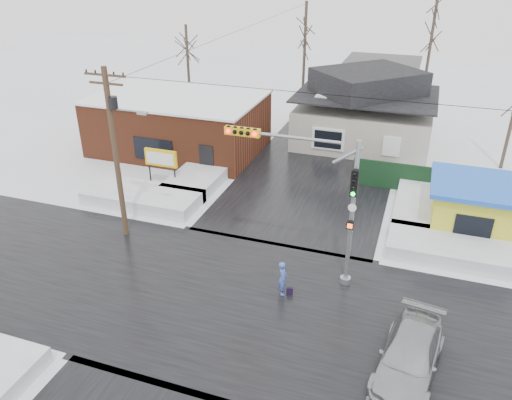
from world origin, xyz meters
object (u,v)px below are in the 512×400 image
(traffic_signal, at_px, (317,190))
(car, at_px, (409,357))
(utility_pole, at_px, (116,146))
(marquee_sign, at_px, (161,159))
(pedestrian, at_px, (283,278))
(kiosk, at_px, (472,207))

(traffic_signal, xyz_separation_m, car, (4.66, -4.63, -3.82))
(utility_pole, relative_size, car, 1.82)
(traffic_signal, bearing_deg, utility_pole, 177.05)
(utility_pole, relative_size, marquee_sign, 3.53)
(utility_pole, height_order, marquee_sign, utility_pole)
(pedestrian, distance_m, car, 6.35)
(marquee_sign, distance_m, pedestrian, 13.36)
(utility_pole, relative_size, kiosk, 1.96)
(traffic_signal, height_order, car, traffic_signal)
(traffic_signal, height_order, marquee_sign, traffic_signal)
(utility_pole, xyz_separation_m, kiosk, (17.43, 6.49, -3.65))
(car, bearing_deg, marquee_sign, 153.49)
(traffic_signal, relative_size, utility_pole, 0.78)
(kiosk, height_order, car, kiosk)
(utility_pole, xyz_separation_m, car, (15.02, -5.17, -4.39))
(car, bearing_deg, kiosk, 86.57)
(traffic_signal, xyz_separation_m, pedestrian, (-0.96, -1.69, -3.72))
(utility_pole, height_order, pedestrian, utility_pole)
(traffic_signal, xyz_separation_m, marquee_sign, (-11.43, 6.53, -2.62))
(traffic_signal, height_order, pedestrian, traffic_signal)
(kiosk, distance_m, car, 11.93)
(car, bearing_deg, traffic_signal, 143.41)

